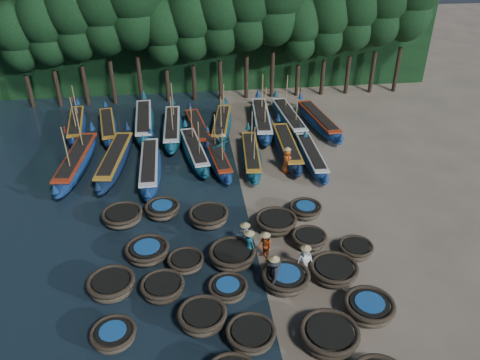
{
  "coord_description": "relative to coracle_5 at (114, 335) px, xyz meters",
  "views": [
    {
      "loc": [
        -3.1,
        -19.47,
        15.15
      ],
      "look_at": [
        -0.22,
        3.56,
        1.3
      ],
      "focal_mm": 35.0,
      "sensor_mm": 36.0,
      "label": 1
    }
  ],
  "objects": [
    {
      "name": "long_boat_14",
      "position": [
        6.07,
        19.32,
        0.17
      ],
      "size": [
        2.7,
        7.84,
        3.38
      ],
      "rotation": [
        0.0,
        0.0,
        -0.17
      ],
      "color": "#0F4A57",
      "rests_on": "ground"
    },
    {
      "name": "tree_10",
      "position": [
        13.5,
        26.19,
        5.6
      ],
      "size": [
        3.68,
        3.68,
        8.68
      ],
      "color": "black",
      "rests_on": "ground"
    },
    {
      "name": "coracle_11",
      "position": [
        1.9,
        2.39,
        0.04
      ],
      "size": [
        2.14,
        2.14,
        0.72
      ],
      "rotation": [
        0.0,
        0.0,
        -0.18
      ],
      "color": "brown",
      "rests_on": "ground"
    },
    {
      "name": "tree_11",
      "position": [
        15.8,
        26.19,
        6.28
      ],
      "size": [
        4.09,
        4.09,
        9.65
      ],
      "color": "black",
      "rests_on": "ground"
    },
    {
      "name": "foliage_wall",
      "position": [
        6.5,
        29.69,
        4.63
      ],
      "size": [
        40.0,
        3.0,
        10.0
      ],
      "primitive_type": "cube",
      "color": "black",
      "rests_on": "ground"
    },
    {
      "name": "coracle_22",
      "position": [
        4.29,
        7.51,
        0.09
      ],
      "size": [
        2.62,
        2.62,
        0.8
      ],
      "rotation": [
        0.0,
        0.0,
        0.38
      ],
      "color": "brown",
      "rests_on": "ground"
    },
    {
      "name": "long_boat_13",
      "position": [
        4.25,
        18.94,
        0.14
      ],
      "size": [
        2.34,
        7.61,
        1.35
      ],
      "rotation": [
        0.0,
        0.0,
        0.14
      ],
      "color": "#101E3E",
      "rests_on": "ground"
    },
    {
      "name": "tree_13",
      "position": [
        20.4,
        26.19,
        7.63
      ],
      "size": [
        4.92,
        4.92,
        11.6
      ],
      "color": "black",
      "rests_on": "ground"
    },
    {
      "name": "fisherman_2",
      "position": [
        6.8,
        4.21,
        0.47
      ],
      "size": [
        0.87,
        0.94,
        1.75
      ],
      "rotation": [
        0.0,
        0.0,
        5.19
      ],
      "color": "#C94F1A",
      "rests_on": "ground"
    },
    {
      "name": "long_boat_16",
      "position": [
        11.36,
        19.8,
        0.21
      ],
      "size": [
        2.05,
        8.63,
        3.67
      ],
      "rotation": [
        0.0,
        0.0,
        0.06
      ],
      "color": "#0F4A57",
      "rests_on": "ground"
    },
    {
      "name": "coracle_6",
      "position": [
        3.55,
        0.4,
        0.1
      ],
      "size": [
        2.08,
        2.08,
        0.81
      ],
      "rotation": [
        0.0,
        0.0,
        -0.04
      ],
      "color": "brown",
      "rests_on": "ground"
    },
    {
      "name": "tree_7",
      "position": [
        6.6,
        26.19,
        6.95
      ],
      "size": [
        4.51,
        4.51,
        10.63
      ],
      "color": "black",
      "rests_on": "ground"
    },
    {
      "name": "coracle_12",
      "position": [
        4.77,
        2.01,
        -0.0
      ],
      "size": [
        2.13,
        2.13,
        0.64
      ],
      "rotation": [
        0.0,
        0.0,
        0.35
      ],
      "color": "brown",
      "rests_on": "ground"
    },
    {
      "name": "ground",
      "position": [
        6.5,
        6.19,
        -0.37
      ],
      "size": [
        120.0,
        120.0,
        0.0
      ],
      "primitive_type": "plane",
      "color": "gray",
      "rests_on": "ground"
    },
    {
      "name": "coracle_7",
      "position": [
        5.41,
        -0.68,
        0.03
      ],
      "size": [
        2.15,
        2.15,
        0.69
      ],
      "rotation": [
        0.0,
        0.0,
        0.15
      ],
      "color": "brown",
      "rests_on": "ground"
    },
    {
      "name": "long_boat_9",
      "position": [
        -4.91,
        20.7,
        0.15
      ],
      "size": [
        2.25,
        7.68,
        3.29
      ],
      "rotation": [
        0.0,
        0.0,
        0.12
      ],
      "color": "navy",
      "rests_on": "ground"
    },
    {
      "name": "tree_2",
      "position": [
        -4.9,
        26.19,
        6.95
      ],
      "size": [
        4.51,
        4.51,
        10.63
      ],
      "color": "black",
      "rests_on": "ground"
    },
    {
      "name": "coracle_5",
      "position": [
        0.0,
        0.0,
        0.0
      ],
      "size": [
        2.17,
        2.17,
        0.64
      ],
      "rotation": [
        0.0,
        0.0,
        -0.31
      ],
      "color": "brown",
      "rests_on": "ground"
    },
    {
      "name": "fisherman_4",
      "position": [
        5.94,
        5.06,
        0.49
      ],
      "size": [
        0.98,
        0.84,
        1.78
      ],
      "rotation": [
        0.0,
        0.0,
        5.68
      ],
      "color": "silver",
      "rests_on": "ground"
    },
    {
      "name": "coracle_18",
      "position": [
        9.22,
        4.98,
        0.03
      ],
      "size": [
        1.81,
        1.81,
        0.7
      ],
      "rotation": [
        0.0,
        0.0,
        0.08
      ],
      "color": "brown",
      "rests_on": "ground"
    },
    {
      "name": "fisherman_5",
      "position": [
        5.73,
        15.12,
        0.52
      ],
      "size": [
        1.5,
        1.46,
        1.91
      ],
      "rotation": [
        0.0,
        0.0,
        3.9
      ],
      "color": "#175762",
      "rests_on": "ground"
    },
    {
      "name": "coracle_21",
      "position": [
        1.78,
        8.56,
        0.06
      ],
      "size": [
        2.16,
        2.16,
        0.74
      ],
      "rotation": [
        0.0,
        0.0,
        0.22
      ],
      "color": "brown",
      "rests_on": "ground"
    },
    {
      "name": "coracle_23",
      "position": [
        7.82,
        6.56,
        0.07
      ],
      "size": [
        2.53,
        2.53,
        0.77
      ],
      "rotation": [
        0.0,
        0.0,
        -0.25
      ],
      "color": "brown",
      "rests_on": "ground"
    },
    {
      "name": "long_boat_2",
      "position": [
        -1.39,
        14.52,
        0.21
      ],
      "size": [
        2.54,
        8.66,
        1.53
      ],
      "rotation": [
        0.0,
        0.0,
        -0.12
      ],
      "color": "#101E3E",
      "rests_on": "ground"
    },
    {
      "name": "tree_6",
      "position": [
        4.3,
        26.19,
        6.28
      ],
      "size": [
        4.09,
        4.09,
        9.65
      ],
      "color": "black",
      "rests_on": "ground"
    },
    {
      "name": "tree_12",
      "position": [
        18.1,
        26.19,
        6.95
      ],
      "size": [
        4.51,
        4.51,
        10.63
      ],
      "color": "black",
      "rests_on": "ground"
    },
    {
      "name": "long_boat_4",
      "position": [
        3.83,
        15.3,
        0.15
      ],
      "size": [
        2.44,
        7.66,
        3.29
      ],
      "rotation": [
        0.0,
        0.0,
        0.15
      ],
      "color": "#0F4A57",
      "rests_on": "ground"
    },
    {
      "name": "fisherman_1",
      "position": [
        6.04,
        4.27,
        0.57
      ],
      "size": [
        0.7,
        0.72,
        1.87
      ],
      "rotation": [
        0.0,
        0.0,
        2.27
      ],
      "color": "#175762",
      "rests_on": "ground"
    },
    {
      "name": "coracle_13",
      "position": [
        7.43,
        2.24,
        0.09
      ],
      "size": [
        2.72,
        2.72,
        0.8
      ],
      "rotation": [
        0.0,
        0.0,
        -0.42
      ],
      "color": "brown",
      "rests_on": "ground"
    },
    {
      "name": "coracle_16",
      "position": [
        2.96,
        4.05,
        -0.0
      ],
      "size": [
        1.95,
        1.95,
        0.64
      ],
      "rotation": [
        0.0,
        0.0,
        -0.21
      ],
      "color": "brown",
      "rests_on": "ground"
    },
    {
      "name": "long_boat_11",
      "position": [
        0.18,
        20.53,
        0.23
      ],
      "size": [
        1.96,
        8.96,
        1.58
      ],
      "rotation": [
        0.0,
        0.0,
        0.05
      ],
      "color": "#0F4A57",
      "rests_on": "ground"
    },
    {
      "name": "coracle_20",
      "position": [
        -0.37,
        8.17,
        0.06
      ],
      "size": [
        2.48,
        2.48,
        0.75
      ],
      "rotation": [
        0.0,
        0.0,
        0.23
      ],
      "color": "brown",
      "rests_on": "ground"
    },
    {
      "name": "long_boat_6",
      "position": [
        7.58,
        14.13,
        0.15
      ],
      "size": [
        1.94,
        7.66,
        3.26
      ],
      "rotation": [
        0.0,
        0.0,
        -0.08
      ],
      "color": "#0F4A57",
      "rests_on": "ground"
    },
    {
      "name": "coracle_15",
      "position": [
        1.11,
        5.01,
        0.06
      ],
      "size": [
        2.18,
        2.18,
        0.74
      ],
      "rotation": [
        0.0,
        0.0,
        0.01
      ],
      "color": "brown",
      "rests_on": "ground"
    },
    {
      "name": "coracle_9",
      "position": [
        10.53,
        0.05,
        0.1
      ],
      "size": [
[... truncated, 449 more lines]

